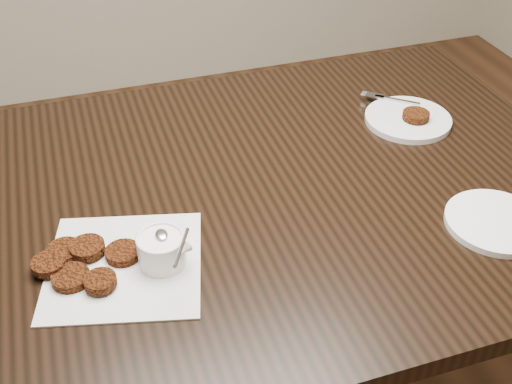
% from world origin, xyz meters
% --- Properties ---
extents(table, '(1.52, 0.98, 0.75)m').
position_xyz_m(table, '(-0.07, 0.05, 0.38)').
color(table, black).
rests_on(table, floor).
extents(napkin, '(0.32, 0.32, 0.00)m').
position_xyz_m(napkin, '(-0.30, -0.09, 0.75)').
color(napkin, white).
rests_on(napkin, table).
extents(sauce_ramekin, '(0.14, 0.14, 0.12)m').
position_xyz_m(sauce_ramekin, '(-0.24, -0.11, 0.81)').
color(sauce_ramekin, white).
rests_on(sauce_ramekin, napkin).
extents(patty_cluster, '(0.23, 0.23, 0.02)m').
position_xyz_m(patty_cluster, '(-0.37, -0.07, 0.76)').
color(patty_cluster, '#63270D').
rests_on(patty_cluster, napkin).
extents(plate_with_patty, '(0.28, 0.28, 0.03)m').
position_xyz_m(plate_with_patty, '(0.41, 0.18, 0.76)').
color(plate_with_patty, silver).
rests_on(plate_with_patty, table).
extents(plate_empty, '(0.22, 0.22, 0.01)m').
position_xyz_m(plate_empty, '(0.38, -0.20, 0.76)').
color(plate_empty, white).
rests_on(plate_empty, table).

